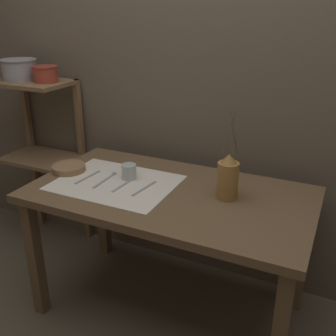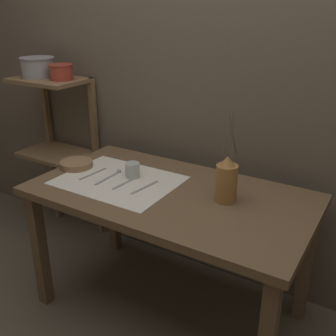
{
  "view_description": "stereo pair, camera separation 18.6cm",
  "coord_description": "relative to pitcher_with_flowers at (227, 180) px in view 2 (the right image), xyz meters",
  "views": [
    {
      "loc": [
        0.73,
        -1.56,
        1.56
      ],
      "look_at": [
        -0.01,
        0.0,
        0.84
      ],
      "focal_mm": 42.0,
      "sensor_mm": 36.0,
      "label": 1
    },
    {
      "loc": [
        0.89,
        -1.47,
        1.56
      ],
      "look_at": [
        -0.01,
        0.0,
        0.84
      ],
      "focal_mm": 42.0,
      "sensor_mm": 36.0,
      "label": 2
    }
  ],
  "objects": [
    {
      "name": "wooden_bowl",
      "position": [
        -0.87,
        -0.06,
        -0.09
      ],
      "size": [
        0.18,
        0.18,
        0.04
      ],
      "color": "#8E6B47",
      "rests_on": "wooden_table"
    },
    {
      "name": "linen_cloth",
      "position": [
        -0.56,
        -0.08,
        -0.1
      ],
      "size": [
        0.6,
        0.46,
        0.0
      ],
      "color": "silver",
      "rests_on": "wooden_table"
    },
    {
      "name": "stone_wall_back",
      "position": [
        -0.27,
        0.43,
        0.38
      ],
      "size": [
        7.0,
        0.06,
        2.4
      ],
      "color": "brown",
      "rests_on": "ground_plane"
    },
    {
      "name": "metal_pot_small",
      "position": [
        -1.21,
        0.22,
        0.36
      ],
      "size": [
        0.15,
        0.15,
        0.09
      ],
      "color": "#9E3828",
      "rests_on": "wooden_shelf_unit"
    },
    {
      "name": "spoon_outer",
      "position": [
        -0.5,
        -0.03,
        -0.1
      ],
      "size": [
        0.03,
        0.2,
        0.02
      ],
      "color": "#939399",
      "rests_on": "wooden_table"
    },
    {
      "name": "fork_inner",
      "position": [
        -0.39,
        -0.09,
        -0.1
      ],
      "size": [
        0.04,
        0.19,
        0.0
      ],
      "color": "#939399",
      "rests_on": "wooden_table"
    },
    {
      "name": "wooden_shelf_unit",
      "position": [
        -1.33,
        0.26,
        -0.04
      ],
      "size": [
        0.48,
        0.32,
        1.13
      ],
      "color": "brown",
      "rests_on": "ground_plane"
    },
    {
      "name": "metal_pot_large",
      "position": [
        -1.41,
        0.22,
        0.37
      ],
      "size": [
        0.22,
        0.22,
        0.12
      ],
      "color": "#939399",
      "rests_on": "wooden_shelf_unit"
    },
    {
      "name": "spoon_inner",
      "position": [
        -0.62,
        -0.04,
        -0.1
      ],
      "size": [
        0.02,
        0.2,
        0.02
      ],
      "color": "#939399",
      "rests_on": "wooden_table"
    },
    {
      "name": "fork_outer",
      "position": [
        -0.72,
        -0.09,
        -0.1
      ],
      "size": [
        0.03,
        0.19,
        0.0
      ],
      "color": "#939399",
      "rests_on": "wooden_table"
    },
    {
      "name": "glass_tumbler_near",
      "position": [
        -0.52,
        -0.01,
        -0.06
      ],
      "size": [
        0.08,
        0.08,
        0.08
      ],
      "color": "#B7C1BC",
      "rests_on": "wooden_table"
    },
    {
      "name": "pitcher_with_flowers",
      "position": [
        0.0,
        0.0,
        0.0
      ],
      "size": [
        0.1,
        0.1,
        0.44
      ],
      "color": "olive",
      "rests_on": "wooden_table"
    },
    {
      "name": "wooden_table",
      "position": [
        -0.27,
        -0.05,
        -0.19
      ],
      "size": [
        1.37,
        0.74,
        0.72
      ],
      "color": "brown",
      "rests_on": "ground_plane"
    },
    {
      "name": "ground_plane",
      "position": [
        -0.27,
        -0.05,
        -0.82
      ],
      "size": [
        12.0,
        12.0,
        0.0
      ],
      "primitive_type": "plane",
      "color": "brown"
    }
  ]
}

